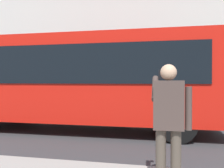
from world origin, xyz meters
TOP-DOWN VIEW (x-y plane):
  - ground_plane at (0.00, 0.00)m, footprint 60.00×60.00m
  - building_facade_far at (-0.02, -6.80)m, footprint 28.00×1.55m
  - red_bus at (2.30, 0.17)m, footprint 9.05×2.54m
  - pedestrian_photographer at (-0.39, 4.34)m, footprint 0.53×0.52m

SIDE VIEW (x-z plane):
  - ground_plane at x=0.00m, z-range 0.00..0.00m
  - pedestrian_photographer at x=-0.39m, z-range 0.29..1.99m
  - red_bus at x=2.30m, z-range 0.14..3.22m
  - building_facade_far at x=-0.02m, z-range -0.01..11.99m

